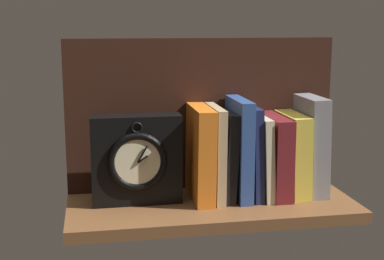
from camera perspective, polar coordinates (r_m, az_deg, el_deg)
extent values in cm
cube|color=brown|center=(122.08, 2.11, -8.06)|extent=(62.83, 24.98, 2.50)
cube|color=black|center=(128.66, 1.03, 1.65)|extent=(62.83, 1.20, 35.30)
cube|color=orange|center=(121.53, 0.88, -2.44)|extent=(4.31, 15.64, 20.74)
cube|color=tan|center=(122.19, 2.40, -2.37)|extent=(2.15, 14.51, 20.73)
cube|color=black|center=(122.89, 3.54, -2.56)|extent=(3.42, 13.53, 19.73)
cube|color=#2D4C8E|center=(123.32, 4.89, -1.90)|extent=(3.07, 15.10, 22.28)
cube|color=#192147|center=(124.24, 6.12, -2.19)|extent=(2.67, 14.20, 20.80)
cube|color=beige|center=(125.16, 7.10, -2.65)|extent=(2.77, 15.11, 18.52)
cube|color=maroon|center=(126.20, 8.53, -2.64)|extent=(4.14, 15.91, 18.20)
cube|color=gold|center=(127.62, 10.39, -2.46)|extent=(4.65, 14.14, 18.64)
cube|color=gray|center=(128.80, 12.25, -1.54)|extent=(4.68, 12.85, 22.44)
cube|color=black|center=(119.61, -5.79, -3.04)|extent=(19.39, 5.82, 19.39)
torus|color=black|center=(116.34, -5.66, -3.32)|extent=(12.65, 1.55, 12.65)
cylinder|color=beige|center=(116.34, -5.66, -3.32)|extent=(10.21, 0.60, 10.21)
cube|color=black|center=(115.78, -5.13, -3.04)|extent=(2.26, 0.30, 1.61)
cube|color=black|center=(115.52, -5.17, -2.53)|extent=(2.24, 0.30, 3.62)
torus|color=black|center=(115.12, -5.75, 0.26)|extent=(2.44, 0.44, 2.44)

